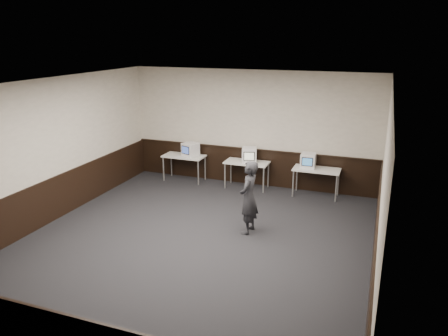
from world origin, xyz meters
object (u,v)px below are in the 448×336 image
at_px(desk_right, 317,171).
at_px(person, 249,197).
at_px(emac_center, 249,155).
at_px(desk_center, 247,164).
at_px(emac_right, 308,161).
at_px(desk_left, 184,158).
at_px(emac_left, 190,149).

bearing_deg(desk_right, person, -110.28).
bearing_deg(emac_center, person, -89.05).
relative_size(desk_center, emac_right, 2.82).
relative_size(desk_center, desk_right, 1.00).
xyz_separation_m(desk_left, emac_left, (0.20, 0.02, 0.26)).
bearing_deg(emac_left, desk_left, -155.59).
distance_m(desk_left, emac_right, 3.57).
xyz_separation_m(emac_left, person, (2.59, -2.74, -0.15)).
bearing_deg(emac_left, desk_right, 19.49).
relative_size(desk_center, emac_left, 2.36).
xyz_separation_m(emac_right, person, (-0.77, -2.76, -0.15)).
relative_size(desk_left, person, 0.75).
bearing_deg(desk_center, emac_center, 7.74).
height_order(emac_right, person, person).
distance_m(desk_right, emac_center, 1.86).
relative_size(desk_right, emac_left, 2.36).
relative_size(desk_right, emac_right, 2.82).
relative_size(desk_center, emac_center, 2.36).
height_order(desk_left, emac_right, emac_right).
bearing_deg(emac_right, desk_center, 178.56).
xyz_separation_m(desk_right, person, (-1.01, -2.72, 0.12)).
height_order(desk_center, desk_right, same).
xyz_separation_m(emac_center, emac_right, (1.60, 0.03, -0.01)).
bearing_deg(desk_center, emac_right, 1.23).
relative_size(desk_left, emac_center, 2.36).
relative_size(desk_left, emac_right, 2.82).
bearing_deg(desk_right, desk_left, 180.00).
distance_m(desk_center, emac_left, 1.72).
bearing_deg(person, desk_center, -159.05).
bearing_deg(emac_right, emac_left, 177.67).
height_order(desk_left, emac_center, emac_center).
distance_m(emac_left, person, 3.78).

